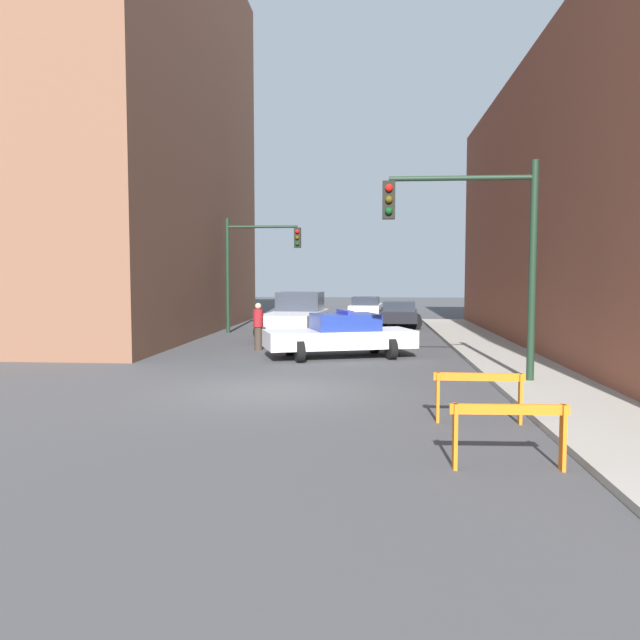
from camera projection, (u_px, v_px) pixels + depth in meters
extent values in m
plane|color=#424244|center=(279.00, 391.00, 14.19)|extent=(120.00, 120.00, 0.00)
cube|color=#9E998E|center=(558.00, 392.00, 13.68)|extent=(2.40, 44.00, 0.12)
cube|color=brown|center=(62.00, 132.00, 28.41)|extent=(14.00, 20.00, 18.28)
cylinder|color=black|center=(533.00, 271.00, 14.74)|extent=(0.18, 0.18, 5.20)
cylinder|color=black|center=(461.00, 178.00, 14.72)|extent=(3.40, 0.12, 0.12)
cube|color=black|center=(389.00, 200.00, 14.89)|extent=(0.30, 0.22, 0.90)
sphere|color=red|center=(389.00, 188.00, 14.73)|extent=(0.18, 0.18, 0.18)
sphere|color=#4C3D0C|center=(389.00, 199.00, 14.75)|extent=(0.18, 0.18, 0.18)
sphere|color=#0C4219|center=(389.00, 211.00, 14.77)|extent=(0.18, 0.18, 0.18)
cylinder|color=black|center=(228.00, 276.00, 28.31)|extent=(0.18, 0.18, 5.20)
cylinder|color=black|center=(262.00, 227.00, 28.02)|extent=(3.20, 0.12, 0.12)
cube|color=black|center=(298.00, 238.00, 27.93)|extent=(0.30, 0.22, 0.90)
sphere|color=red|center=(297.00, 231.00, 27.76)|extent=(0.18, 0.18, 0.18)
sphere|color=#4C3D0C|center=(297.00, 238.00, 27.78)|extent=(0.18, 0.18, 0.18)
sphere|color=#0C4219|center=(297.00, 244.00, 27.80)|extent=(0.18, 0.18, 0.18)
cube|color=white|center=(339.00, 339.00, 19.90)|extent=(5.04, 3.22, 0.55)
cube|color=navy|center=(345.00, 322.00, 19.91)|extent=(2.38, 2.16, 0.52)
cylinder|color=black|center=(300.00, 352.00, 18.76)|extent=(0.41, 0.70, 0.66)
cylinder|color=black|center=(289.00, 345.00, 20.41)|extent=(0.41, 0.70, 0.66)
cylinder|color=black|center=(391.00, 349.00, 19.43)|extent=(0.41, 0.70, 0.66)
cylinder|color=black|center=(374.00, 343.00, 21.08)|extent=(0.41, 0.70, 0.66)
cube|color=#2633BF|center=(345.00, 312.00, 19.88)|extent=(0.62, 1.38, 0.12)
cube|color=silver|center=(295.00, 320.00, 25.91)|extent=(2.44, 5.55, 0.70)
cube|color=#2D333D|center=(300.00, 301.00, 26.92)|extent=(1.98, 1.87, 0.80)
cylinder|color=black|center=(283.00, 325.00, 27.73)|extent=(0.82, 0.33, 0.80)
cylinder|color=black|center=(323.00, 326.00, 27.43)|extent=(0.82, 0.33, 0.80)
cylinder|color=black|center=(264.00, 332.00, 24.44)|extent=(0.82, 0.33, 0.80)
cylinder|color=black|center=(310.00, 333.00, 24.14)|extent=(0.82, 0.33, 0.80)
cube|color=black|center=(399.00, 316.00, 31.75)|extent=(2.08, 4.41, 0.52)
cube|color=#232833|center=(399.00, 306.00, 31.55)|extent=(1.70, 1.91, 0.48)
cylinder|color=black|center=(384.00, 319.00, 33.21)|extent=(0.63, 0.26, 0.62)
cylinder|color=black|center=(416.00, 319.00, 32.97)|extent=(0.63, 0.26, 0.62)
cylinder|color=black|center=(382.00, 322.00, 30.58)|extent=(0.63, 0.26, 0.62)
cylinder|color=black|center=(416.00, 323.00, 30.34)|extent=(0.63, 0.26, 0.62)
cube|color=silver|center=(366.00, 309.00, 38.15)|extent=(2.07, 4.41, 0.52)
cube|color=#232833|center=(366.00, 301.00, 37.94)|extent=(1.70, 1.90, 0.48)
cylinder|color=black|center=(354.00, 312.00, 39.60)|extent=(0.63, 0.26, 0.62)
cylinder|color=black|center=(380.00, 312.00, 39.36)|extent=(0.63, 0.26, 0.62)
cylinder|color=black|center=(350.00, 314.00, 36.97)|extent=(0.63, 0.26, 0.62)
cylinder|color=black|center=(378.00, 314.00, 36.73)|extent=(0.63, 0.26, 0.62)
cylinder|color=#382D23|center=(258.00, 339.00, 21.83)|extent=(0.35, 0.35, 0.82)
cylinder|color=maroon|center=(258.00, 318.00, 21.78)|extent=(0.45, 0.45, 0.62)
sphere|color=tan|center=(258.00, 306.00, 21.75)|extent=(0.28, 0.28, 0.22)
cube|color=orange|center=(509.00, 409.00, 8.37)|extent=(1.60, 0.11, 0.14)
cube|color=orange|center=(455.00, 436.00, 8.43)|extent=(0.06, 0.16, 0.90)
cube|color=orange|center=(563.00, 438.00, 8.37)|extent=(0.06, 0.16, 0.90)
cube|color=orange|center=(479.00, 377.00, 11.04)|extent=(1.60, 0.08, 0.14)
cube|color=orange|center=(438.00, 397.00, 11.14)|extent=(0.05, 0.16, 0.90)
cube|color=orange|center=(520.00, 399.00, 11.00)|extent=(0.05, 0.16, 0.90)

